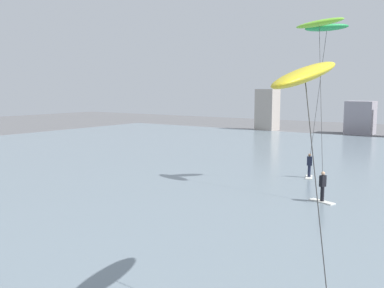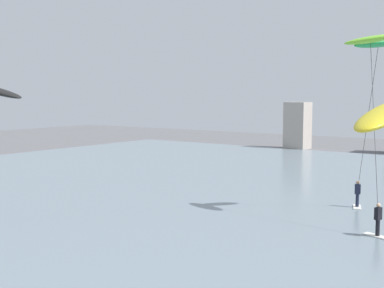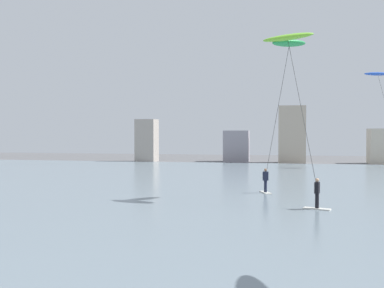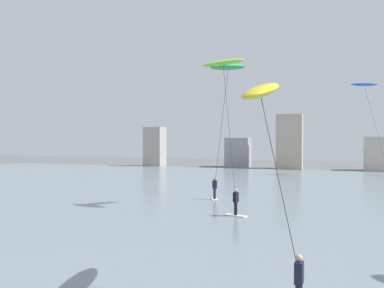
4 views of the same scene
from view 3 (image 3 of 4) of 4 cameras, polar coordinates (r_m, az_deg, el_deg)
name	(u,v)px [view 3 (image 3 of 4)]	position (r m, az deg, el deg)	size (l,w,h in m)	color
water_bay	(265,188)	(32.81, 9.60, -5.71)	(84.00, 52.00, 0.10)	slate
far_shore_buildings	(266,141)	(61.30, 9.75, 0.39)	(35.44, 5.25, 7.85)	#A89E93
kitesurfer_blue	(380,83)	(54.94, 23.49, 7.39)	(4.86, 1.61, 11.07)	silver
kitesurfer_green	(286,62)	(28.13, 12.26, 10.54)	(3.21, 3.92, 9.93)	silver
kitesurfer_lime	(291,53)	(26.62, 12.84, 11.61)	(3.77, 4.01, 10.07)	silver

